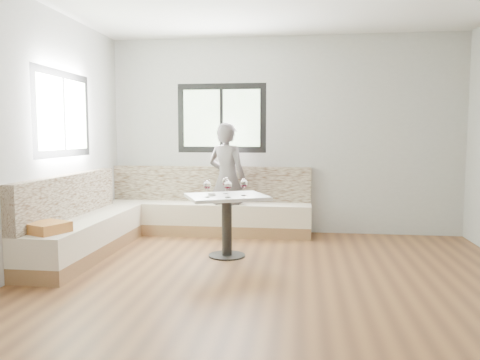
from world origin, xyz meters
name	(u,v)px	position (x,y,z in m)	size (l,w,h in m)	color
room	(265,135)	(-0.08, 0.08, 1.41)	(5.01, 5.01, 2.81)	brown
banquette	(159,217)	(-1.59, 1.63, 0.33)	(2.90, 2.80, 0.95)	olive
table	(227,211)	(-0.59, 1.01, 0.54)	(1.08, 0.98, 0.72)	black
person	(227,179)	(-0.77, 2.16, 0.79)	(0.58, 0.38, 1.58)	#524B4C
olive_ramekin	(212,194)	(-0.75, 0.94, 0.74)	(0.09, 0.09, 0.03)	white
wine_glass_a	(207,185)	(-0.77, 0.78, 0.86)	(0.09, 0.09, 0.20)	white
wine_glass_b	(228,185)	(-0.54, 0.80, 0.86)	(0.09, 0.09, 0.20)	white
wine_glass_c	(244,184)	(-0.39, 0.99, 0.86)	(0.09, 0.09, 0.20)	white
wine_glass_d	(226,182)	(-0.62, 1.13, 0.86)	(0.09, 0.09, 0.20)	white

